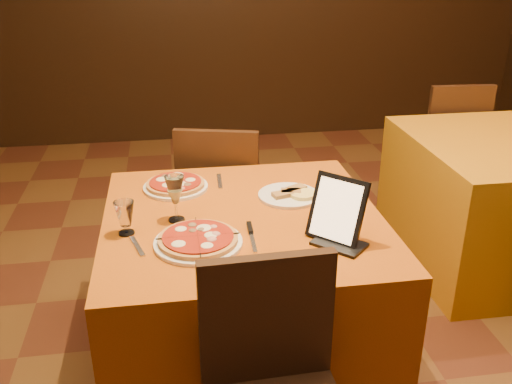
{
  "coord_description": "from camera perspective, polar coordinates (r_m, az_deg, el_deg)",
  "views": [
    {
      "loc": [
        -0.37,
        -1.79,
        1.76
      ],
      "look_at": [
        -0.05,
        0.21,
        0.86
      ],
      "focal_mm": 40.0,
      "sensor_mm": 36.0,
      "label": 1
    }
  ],
  "objects": [
    {
      "name": "tablet",
      "position": [
        2.07,
        8.12,
        -1.73
      ],
      "size": [
        0.21,
        0.21,
        0.24
      ],
      "primitive_type": "cube",
      "rotation": [
        -0.35,
        0.0,
        -0.78
      ],
      "color": "black",
      "rests_on": "main_table"
    },
    {
      "name": "chair_side_far",
      "position": [
        4.2,
        18.22,
        4.63
      ],
      "size": [
        0.44,
        0.44,
        0.91
      ],
      "primitive_type": null,
      "rotation": [
        0.0,
        0.0,
        3.08
      ],
      "color": "black",
      "rests_on": "floor"
    },
    {
      "name": "main_table",
      "position": [
        2.46,
        -1.24,
        -10.27
      ],
      "size": [
        1.1,
        1.1,
        0.75
      ],
      "primitive_type": "cube",
      "color": "#AB4E0A",
      "rests_on": "floor"
    },
    {
      "name": "pizza_far",
      "position": [
        2.54,
        -8.05,
        0.66
      ],
      "size": [
        0.28,
        0.28,
        0.03
      ],
      "rotation": [
        0.0,
        0.0,
        -0.41
      ],
      "color": "white",
      "rests_on": "main_table"
    },
    {
      "name": "knife",
      "position": [
        2.09,
        -0.37,
        -4.78
      ],
      "size": [
        0.02,
        0.19,
        0.01
      ],
      "primitive_type": "cube",
      "rotation": [
        0.0,
        0.0,
        1.53
      ],
      "color": "silver",
      "rests_on": "main_table"
    },
    {
      "name": "cutlet_dish",
      "position": [
        2.44,
        3.27,
        -0.22
      ],
      "size": [
        0.26,
        0.26,
        0.03
      ],
      "rotation": [
        0.0,
        0.0,
        0.08
      ],
      "color": "white",
      "rests_on": "main_table"
    },
    {
      "name": "side_table",
      "position": [
        3.58,
        23.6,
        -0.9
      ],
      "size": [
        1.1,
        1.1,
        0.75
      ],
      "primitive_type": "cube",
      "color": "#B06E0B",
      "rests_on": "floor"
    },
    {
      "name": "chair_main_far",
      "position": [
        3.13,
        -3.26,
        -0.76
      ],
      "size": [
        0.51,
        0.51,
        0.91
      ],
      "primitive_type": null,
      "rotation": [
        0.0,
        0.0,
        2.89
      ],
      "color": "black",
      "rests_on": "floor"
    },
    {
      "name": "fork_far",
      "position": [
        2.59,
        -3.66,
        1.08
      ],
      "size": [
        0.03,
        0.17,
        0.01
      ],
      "primitive_type": "cube",
      "rotation": [
        0.0,
        0.0,
        1.52
      ],
      "color": "#B3B4BA",
      "rests_on": "main_table"
    },
    {
      "name": "fork_near",
      "position": [
        2.09,
        -11.79,
        -5.34
      ],
      "size": [
        0.06,
        0.15,
        0.01
      ],
      "primitive_type": "cube",
      "rotation": [
        0.0,
        0.0,
        1.87
      ],
      "color": "silver",
      "rests_on": "main_table"
    },
    {
      "name": "wine_glass",
      "position": [
        2.22,
        -8.07,
        -0.63
      ],
      "size": [
        0.07,
        0.07,
        0.19
      ],
      "primitive_type": null,
      "rotation": [
        0.0,
        0.0,
        -0.07
      ],
      "color": "#C6C670",
      "rests_on": "main_table"
    },
    {
      "name": "pizza_near",
      "position": [
        2.07,
        -5.81,
        -4.86
      ],
      "size": [
        0.32,
        0.32,
        0.03
      ],
      "rotation": [
        0.0,
        0.0,
        -0.11
      ],
      "color": "white",
      "rests_on": "main_table"
    },
    {
      "name": "water_glass",
      "position": [
        2.16,
        -12.96,
        -2.55
      ],
      "size": [
        0.07,
        0.07,
        0.13
      ],
      "primitive_type": null,
      "rotation": [
        0.0,
        0.0,
        0.23
      ],
      "color": "silver",
      "rests_on": "main_table"
    }
  ]
}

